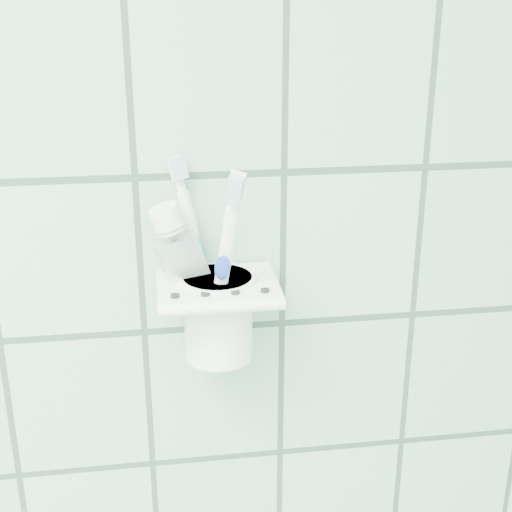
{
  "coord_description": "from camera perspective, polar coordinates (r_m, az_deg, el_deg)",
  "views": [
    {
      "loc": [
        0.6,
        0.53,
        1.59
      ],
      "look_at": [
        0.68,
        1.1,
        1.37
      ],
      "focal_mm": 50.0,
      "sensor_mm": 36.0,
      "label": 1
    }
  ],
  "objects": [
    {
      "name": "toothpaste_tube",
      "position": [
        0.69,
        -3.61,
        -0.44
      ],
      "size": [
        0.07,
        0.04,
        0.16
      ],
      "rotation": [
        -0.06,
        -0.29,
        0.37
      ],
      "color": "silver",
      "rests_on": "cup"
    },
    {
      "name": "toothbrush_orange",
      "position": [
        0.68,
        -3.79,
        0.6
      ],
      "size": [
        0.03,
        0.07,
        0.2
      ],
      "rotation": [
        0.27,
        0.22,
        -0.33
      ],
      "color": "white",
      "rests_on": "cup"
    },
    {
      "name": "toothbrush_pink",
      "position": [
        0.69,
        -3.17,
        0.26
      ],
      "size": [
        0.05,
        0.04,
        0.19
      ],
      "rotation": [
        -0.19,
        -0.13,
        0.43
      ],
      "color": "white",
      "rests_on": "cup"
    },
    {
      "name": "cup",
      "position": [
        0.7,
        -3.04,
        -4.57
      ],
      "size": [
        0.07,
        0.07,
        0.09
      ],
      "color": "white",
      "rests_on": "holder_bracket"
    },
    {
      "name": "toothbrush_blue",
      "position": [
        0.68,
        -4.14,
        0.09
      ],
      "size": [
        0.03,
        0.06,
        0.19
      ],
      "rotation": [
        -0.32,
        -0.02,
        0.2
      ],
      "color": "white",
      "rests_on": "cup"
    },
    {
      "name": "holder_bracket",
      "position": [
        0.68,
        -3.12,
        -2.62
      ],
      "size": [
        0.11,
        0.1,
        0.04
      ],
      "color": "white",
      "rests_on": "wall_back"
    }
  ]
}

